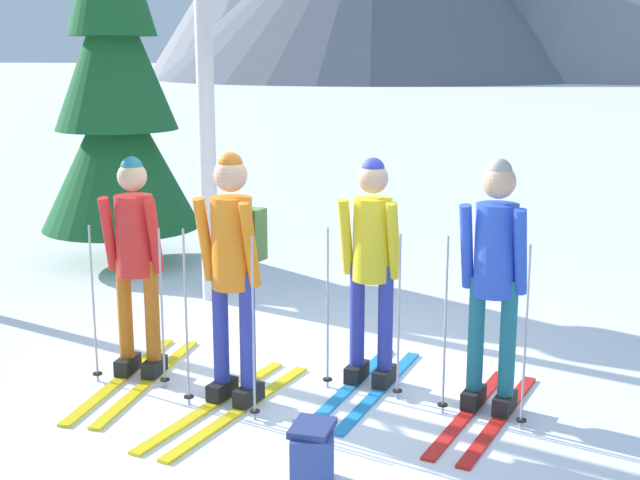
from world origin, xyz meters
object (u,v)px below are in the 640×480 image
(skier_in_blue, at_px, (495,272))
(birch_tree_slender, at_px, (203,45))
(skier_in_red, at_px, (135,260))
(skier_in_yellow, at_px, (371,264))
(backpack_on_snow_front, at_px, (312,456))
(pine_tree_near, at_px, (115,89))
(skier_in_orange, at_px, (233,265))

(skier_in_blue, bearing_deg, birch_tree_slender, 145.10)
(skier_in_red, relative_size, skier_in_yellow, 1.04)
(skier_in_red, relative_size, backpack_on_snow_front, 4.64)
(pine_tree_near, relative_size, backpack_on_snow_front, 11.55)
(skier_in_red, bearing_deg, backpack_on_snow_front, -36.64)
(skier_in_orange, bearing_deg, backpack_on_snow_front, -50.14)
(skier_in_yellow, bearing_deg, skier_in_blue, -14.89)
(backpack_on_snow_front, bearing_deg, skier_in_yellow, 90.22)
(skier_in_red, bearing_deg, skier_in_yellow, 9.74)
(skier_in_red, height_order, skier_in_orange, skier_in_orange)
(birch_tree_slender, height_order, backpack_on_snow_front, birch_tree_slender)
(skier_in_red, height_order, birch_tree_slender, birch_tree_slender)
(pine_tree_near, distance_m, backpack_on_snow_front, 6.09)
(skier_in_red, xyz_separation_m, birch_tree_slender, (-0.30, 2.09, 1.57))
(pine_tree_near, relative_size, birch_tree_slender, 0.90)
(skier_in_orange, height_order, skier_in_yellow, skier_in_orange)
(pine_tree_near, bearing_deg, backpack_on_snow_front, -51.59)
(skier_in_blue, height_order, pine_tree_near, pine_tree_near)
(skier_in_orange, height_order, skier_in_blue, skier_in_orange)
(pine_tree_near, xyz_separation_m, birch_tree_slender, (1.58, -1.17, 0.48))
(skier_in_blue, distance_m, pine_tree_near, 5.62)
(pine_tree_near, xyz_separation_m, backpack_on_snow_front, (3.61, -4.55, -1.82))
(skier_in_orange, xyz_separation_m, backpack_on_snow_front, (0.85, -1.01, -0.81))
(pine_tree_near, height_order, backpack_on_snow_front, pine_tree_near)
(skier_in_orange, relative_size, birch_tree_slender, 0.37)
(skier_in_yellow, bearing_deg, birch_tree_slender, 138.41)
(skier_in_red, distance_m, backpack_on_snow_front, 2.27)
(backpack_on_snow_front, bearing_deg, pine_tree_near, 128.41)
(skier_in_yellow, bearing_deg, backpack_on_snow_front, -89.78)
(skier_in_red, distance_m, skier_in_yellow, 1.75)
(skier_in_orange, distance_m, skier_in_blue, 1.76)
(skier_in_blue, distance_m, backpack_on_snow_front, 1.80)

